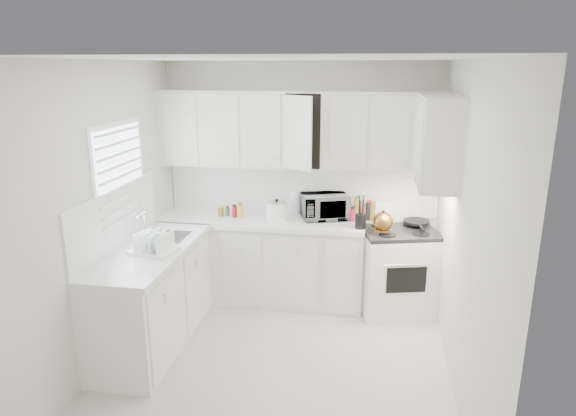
% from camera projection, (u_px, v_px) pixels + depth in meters
% --- Properties ---
extents(floor, '(3.20, 3.20, 0.00)m').
position_uv_depth(floor, '(275.00, 365.00, 4.47)').
color(floor, beige).
rests_on(floor, ground).
extents(ceiling, '(3.20, 3.20, 0.00)m').
position_uv_depth(ceiling, '(273.00, 59.00, 3.76)').
color(ceiling, white).
rests_on(ceiling, ground).
extents(wall_back, '(3.00, 0.00, 3.00)m').
position_uv_depth(wall_back, '(301.00, 182.00, 5.64)').
color(wall_back, beige).
rests_on(wall_back, ground).
extents(wall_front, '(3.00, 0.00, 3.00)m').
position_uv_depth(wall_front, '(216.00, 319.00, 2.60)').
color(wall_front, beige).
rests_on(wall_front, ground).
extents(wall_left, '(0.00, 3.20, 3.20)m').
position_uv_depth(wall_left, '(103.00, 217.00, 4.35)').
color(wall_left, beige).
rests_on(wall_left, ground).
extents(wall_right, '(0.00, 3.20, 3.20)m').
position_uv_depth(wall_right, '(466.00, 235.00, 3.89)').
color(wall_right, beige).
rests_on(wall_right, ground).
extents(window_blinds, '(0.06, 0.96, 1.06)m').
position_uv_depth(window_blinds, '(122.00, 180.00, 4.61)').
color(window_blinds, white).
rests_on(window_blinds, wall_left).
extents(lower_cabinets_back, '(2.22, 0.60, 0.90)m').
position_uv_depth(lower_cabinets_back, '(262.00, 261.00, 5.64)').
color(lower_cabinets_back, beige).
rests_on(lower_cabinets_back, floor).
extents(lower_cabinets_left, '(0.60, 1.60, 0.90)m').
position_uv_depth(lower_cabinets_left, '(153.00, 299.00, 4.72)').
color(lower_cabinets_left, beige).
rests_on(lower_cabinets_left, floor).
extents(countertop_back, '(2.24, 0.64, 0.05)m').
position_uv_depth(countertop_back, '(261.00, 221.00, 5.51)').
color(countertop_back, silver).
rests_on(countertop_back, lower_cabinets_back).
extents(countertop_left, '(0.64, 1.62, 0.05)m').
position_uv_depth(countertop_left, '(150.00, 252.00, 4.59)').
color(countertop_left, silver).
rests_on(countertop_left, lower_cabinets_left).
extents(backsplash_back, '(2.98, 0.02, 0.55)m').
position_uv_depth(backsplash_back, '(301.00, 189.00, 5.65)').
color(backsplash_back, silver).
rests_on(backsplash_back, wall_back).
extents(backsplash_left, '(0.02, 1.60, 0.55)m').
position_uv_depth(backsplash_left, '(116.00, 218.00, 4.56)').
color(backsplash_left, silver).
rests_on(backsplash_left, wall_left).
extents(upper_cabinets_back, '(3.00, 0.33, 0.80)m').
position_uv_depth(upper_cabinets_back, '(299.00, 167.00, 5.43)').
color(upper_cabinets_back, beige).
rests_on(upper_cabinets_back, wall_back).
extents(upper_cabinets_right, '(0.33, 0.90, 0.80)m').
position_uv_depth(upper_cabinets_right, '(434.00, 185.00, 4.64)').
color(upper_cabinets_right, beige).
rests_on(upper_cabinets_right, wall_right).
extents(sink, '(0.42, 0.38, 0.30)m').
position_uv_depth(sink, '(164.00, 225.00, 4.89)').
color(sink, gray).
rests_on(sink, countertop_left).
extents(stove, '(0.88, 0.78, 1.16)m').
position_uv_depth(stove, '(398.00, 259.00, 5.34)').
color(stove, white).
rests_on(stove, floor).
extents(tea_kettle, '(0.28, 0.25, 0.23)m').
position_uv_depth(tea_kettle, '(383.00, 220.00, 5.09)').
color(tea_kettle, olive).
rests_on(tea_kettle, stove).
extents(frying_pan, '(0.34, 0.50, 0.04)m').
position_uv_depth(frying_pan, '(416.00, 221.00, 5.36)').
color(frying_pan, black).
rests_on(frying_pan, stove).
extents(microwave, '(0.55, 0.41, 0.33)m').
position_uv_depth(microwave, '(325.00, 204.00, 5.45)').
color(microwave, gray).
rests_on(microwave, countertop_back).
extents(rice_cooker, '(0.27, 0.27, 0.23)m').
position_uv_depth(rice_cooker, '(277.00, 209.00, 5.44)').
color(rice_cooker, white).
rests_on(rice_cooker, countertop_back).
extents(paper_towel, '(0.12, 0.12, 0.27)m').
position_uv_depth(paper_towel, '(296.00, 202.00, 5.63)').
color(paper_towel, white).
rests_on(paper_towel, countertop_back).
extents(utensil_crock, '(0.13, 0.13, 0.36)m').
position_uv_depth(utensil_crock, '(361.00, 211.00, 5.12)').
color(utensil_crock, black).
rests_on(utensil_crock, countertop_back).
extents(dish_rack, '(0.44, 0.37, 0.22)m').
position_uv_depth(dish_rack, '(153.00, 241.00, 4.47)').
color(dish_rack, white).
rests_on(dish_rack, countertop_left).
extents(spice_left_0, '(0.06, 0.06, 0.13)m').
position_uv_depth(spice_left_0, '(223.00, 208.00, 5.68)').
color(spice_left_0, brown).
rests_on(spice_left_0, countertop_back).
extents(spice_left_1, '(0.06, 0.06, 0.13)m').
position_uv_depth(spice_left_1, '(228.00, 210.00, 5.58)').
color(spice_left_1, '#246E38').
rests_on(spice_left_1, countertop_back).
extents(spice_left_2, '(0.06, 0.06, 0.13)m').
position_uv_depth(spice_left_2, '(236.00, 208.00, 5.65)').
color(spice_left_2, '#A31534').
rests_on(spice_left_2, countertop_back).
extents(spice_left_3, '(0.06, 0.06, 0.13)m').
position_uv_depth(spice_left_3, '(241.00, 211.00, 5.56)').
color(spice_left_3, gold).
rests_on(spice_left_3, countertop_back).
extents(sauce_right_0, '(0.06, 0.06, 0.19)m').
position_uv_depth(sauce_right_0, '(352.00, 210.00, 5.49)').
color(sauce_right_0, '#A31534').
rests_on(sauce_right_0, countertop_back).
extents(sauce_right_1, '(0.06, 0.06, 0.19)m').
position_uv_depth(sauce_right_1, '(357.00, 211.00, 5.42)').
color(sauce_right_1, gold).
rests_on(sauce_right_1, countertop_back).
extents(sauce_right_2, '(0.06, 0.06, 0.19)m').
position_uv_depth(sauce_right_2, '(362.00, 210.00, 5.47)').
color(sauce_right_2, maroon).
rests_on(sauce_right_2, countertop_back).
extents(sauce_right_3, '(0.06, 0.06, 0.19)m').
position_uv_depth(sauce_right_3, '(367.00, 212.00, 5.40)').
color(sauce_right_3, black).
rests_on(sauce_right_3, countertop_back).
extents(sauce_right_4, '(0.06, 0.06, 0.19)m').
position_uv_depth(sauce_right_4, '(373.00, 211.00, 5.45)').
color(sauce_right_4, brown).
rests_on(sauce_right_4, countertop_back).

